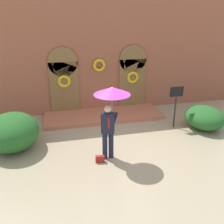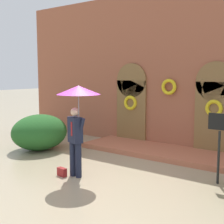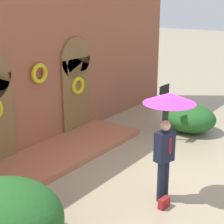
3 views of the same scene
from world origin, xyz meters
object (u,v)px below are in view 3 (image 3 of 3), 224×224
Objects in this scene: person_with_umbrella at (168,114)px; sign_post at (164,103)px; handbag at (164,203)px; shrub_left at (9,217)px; shrub_right at (189,118)px.

person_with_umbrella is 3.55m from sign_post.
handbag is 0.14× the size of shrub_left.
sign_post is 0.98× the size of shrub_right.
person_with_umbrella reaches higher than handbag.
shrub_left reaches higher than handbag.
person_with_umbrella is 1.35× the size of shrub_right.
sign_post reaches higher than handbag.
shrub_right is (4.21, 1.34, -1.47)m from person_with_umbrella.
shrub_left is at bearing -177.31° from sign_post.
sign_post is 1.41m from shrub_right.
shrub_left reaches higher than shrub_right.
person_with_umbrella reaches higher than sign_post.
sign_post is 6.18m from shrub_left.
sign_post is at bearing 2.69° from shrub_left.
person_with_umbrella is 3.64m from shrub_left.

